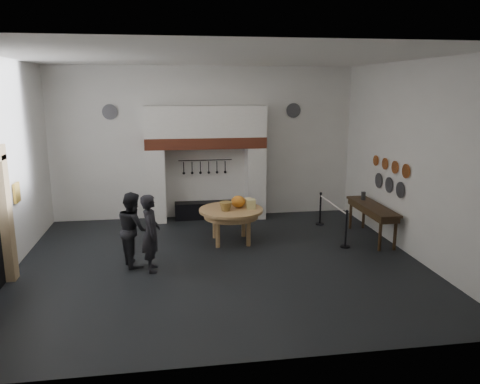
{
  "coord_description": "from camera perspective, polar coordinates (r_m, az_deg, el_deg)",
  "views": [
    {
      "loc": [
        -1.08,
        -9.97,
        3.89
      ],
      "look_at": [
        0.64,
        1.2,
        1.35
      ],
      "focal_mm": 35.0,
      "sensor_mm": 36.0,
      "label": 1
    }
  ],
  "objects": [
    {
      "name": "visitor_far",
      "position": [
        10.61,
        -12.9,
        -4.42
      ],
      "size": [
        0.85,
        0.96,
        1.66
      ],
      "primitive_type": "imported",
      "rotation": [
        0.0,
        0.0,
        1.89
      ],
      "color": "black",
      "rests_on": "floor"
    },
    {
      "name": "floor",
      "position": [
        10.76,
        -2.41,
        -8.55
      ],
      "size": [
        9.0,
        8.0,
        0.02
      ],
      "primitive_type": "cube",
      "color": "black",
      "rests_on": "ground"
    },
    {
      "name": "wall_front",
      "position": [
        6.28,
        1.47,
        -2.48
      ],
      "size": [
        9.0,
        0.02,
        4.5
      ],
      "primitive_type": "cube",
      "color": "silver",
      "rests_on": "floor"
    },
    {
      "name": "wall_back",
      "position": [
        14.11,
        -4.31,
        5.95
      ],
      "size": [
        9.0,
        0.02,
        4.5
      ],
      "primitive_type": "cube",
      "color": "silver",
      "rests_on": "floor"
    },
    {
      "name": "side_table",
      "position": [
        12.6,
        15.84,
        -1.7
      ],
      "size": [
        0.55,
        2.2,
        0.06
      ],
      "primitive_type": "cube",
      "color": "#3D2916",
      "rests_on": "floor"
    },
    {
      "name": "ceiling",
      "position": [
        10.04,
        -2.66,
        16.13
      ],
      "size": [
        9.0,
        8.0,
        0.02
      ],
      "primitive_type": "cube",
      "color": "silver",
      "rests_on": "wall_back"
    },
    {
      "name": "work_table",
      "position": [
        11.87,
        -1.1,
        -2.22
      ],
      "size": [
        1.98,
        1.98,
        0.07
      ],
      "primitive_type": "cylinder",
      "rotation": [
        0.0,
        0.0,
        -0.26
      ],
      "color": "tan",
      "rests_on": "floor"
    },
    {
      "name": "barrier_post_near",
      "position": [
        11.86,
        12.8,
        -4.52
      ],
      "size": [
        0.05,
        0.05,
        0.9
      ],
      "primitive_type": "cylinder",
      "color": "black",
      "rests_on": "floor"
    },
    {
      "name": "pewter_plate_back_right",
      "position": [
        14.45,
        6.53,
        9.85
      ],
      "size": [
        0.44,
        0.03,
        0.44
      ],
      "primitive_type": "cylinder",
      "rotation": [
        1.57,
        0.0,
        0.0
      ],
      "color": "#4C4C51",
      "rests_on": "wall_back"
    },
    {
      "name": "wall_plaque",
      "position": [
        11.51,
        -25.56,
        -0.07
      ],
      "size": [
        0.05,
        0.34,
        0.44
      ],
      "primitive_type": "cube",
      "color": "gold",
      "rests_on": "wall_left"
    },
    {
      "name": "door_jamb_far",
      "position": [
        10.54,
        -26.71,
        -2.95
      ],
      "size": [
        0.22,
        0.3,
        2.6
      ],
      "primitive_type": "cube",
      "color": "tan",
      "rests_on": "floor"
    },
    {
      "name": "wicker_basket",
      "position": [
        11.67,
        -1.74,
        -1.75
      ],
      "size": [
        0.39,
        0.39,
        0.22
      ],
      "primitive_type": "cone",
      "rotation": [
        3.14,
        0.0,
        -0.26
      ],
      "color": "olive",
      "rests_on": "work_table"
    },
    {
      "name": "utensil_rail",
      "position": [
        14.09,
        -4.25,
        3.9
      ],
      "size": [
        1.6,
        0.02,
        0.02
      ],
      "primitive_type": "cylinder",
      "rotation": [
        0.0,
        1.57,
        0.0
      ],
      "color": "black",
      "rests_on": "wall_back"
    },
    {
      "name": "cheese_block_small",
      "position": [
        12.15,
        0.98,
        -1.22
      ],
      "size": [
        0.18,
        0.18,
        0.2
      ],
      "primitive_type": "cube",
      "color": "#FFDC98",
      "rests_on": "work_table"
    },
    {
      "name": "pewter_jug",
      "position": [
        13.1,
        14.8,
        -0.47
      ],
      "size": [
        0.12,
        0.12,
        0.22
      ],
      "primitive_type": "cylinder",
      "color": "#444549",
      "rests_on": "side_table"
    },
    {
      "name": "barrier_rope",
      "position": [
        12.65,
        11.25,
        -1.48
      ],
      "size": [
        0.04,
        2.0,
        0.04
      ],
      "primitive_type": "cylinder",
      "rotation": [
        1.57,
        0.0,
        0.0
      ],
      "color": "white",
      "rests_on": "barrier_post_near"
    },
    {
      "name": "copper_pan_d",
      "position": [
        13.2,
        16.23,
        3.71
      ],
      "size": [
        0.03,
        0.28,
        0.28
      ],
      "primitive_type": "cylinder",
      "rotation": [
        0.0,
        1.57,
        0.0
      ],
      "color": "#C6662D",
      "rests_on": "wall_right"
    },
    {
      "name": "chimney_pier_right",
      "position": [
        14.14,
        1.85,
        1.18
      ],
      "size": [
        0.55,
        0.7,
        2.15
      ],
      "primitive_type": "cube",
      "color": "silver",
      "rests_on": "floor"
    },
    {
      "name": "pumpkin",
      "position": [
        11.95,
        -0.22,
        -1.19
      ],
      "size": [
        0.36,
        0.36,
        0.31
      ],
      "primitive_type": "ellipsoid",
      "color": "orange",
      "rests_on": "work_table"
    },
    {
      "name": "barrier_post_far",
      "position": [
        13.67,
        9.76,
        -2.1
      ],
      "size": [
        0.05,
        0.05,
        0.9
      ],
      "primitive_type": "cylinder",
      "color": "black",
      "rests_on": "floor"
    },
    {
      "name": "pewter_plate_left",
      "position": [
        12.01,
        18.96,
        0.24
      ],
      "size": [
        0.03,
        0.4,
        0.4
      ],
      "primitive_type": "cylinder",
      "rotation": [
        0.0,
        1.57,
        0.0
      ],
      "color": "#4C4C51",
      "rests_on": "wall_right"
    },
    {
      "name": "chimney_hood",
      "position": [
        13.7,
        -4.24,
        8.57
      ],
      "size": [
        3.5,
        0.7,
        0.9
      ],
      "primitive_type": "cube",
      "color": "silver",
      "rests_on": "hearth_brick_band"
    },
    {
      "name": "chimney_pier_left",
      "position": [
        13.91,
        -10.19,
        0.79
      ],
      "size": [
        0.55,
        0.7,
        2.15
      ],
      "primitive_type": "cube",
      "color": "silver",
      "rests_on": "floor"
    },
    {
      "name": "pewter_plate_mid",
      "position": [
        12.53,
        17.7,
        0.83
      ],
      "size": [
        0.03,
        0.4,
        0.4
      ],
      "primitive_type": "cylinder",
      "rotation": [
        0.0,
        1.57,
        0.0
      ],
      "color": "#4C4C51",
      "rests_on": "wall_right"
    },
    {
      "name": "copper_pan_b",
      "position": [
        12.22,
        18.37,
        2.88
      ],
      "size": [
        0.03,
        0.32,
        0.32
      ],
      "primitive_type": "cylinder",
      "rotation": [
        0.0,
        1.57,
        0.0
      ],
      "color": "#C6662D",
      "rests_on": "wall_right"
    },
    {
      "name": "wall_right",
      "position": [
        11.54,
        20.33,
        3.7
      ],
      "size": [
        0.02,
        8.0,
        4.5
      ],
      "primitive_type": "cube",
      "color": "silver",
      "rests_on": "floor"
    },
    {
      "name": "cheese_block_big",
      "position": [
        11.86,
        1.32,
        -1.47
      ],
      "size": [
        0.22,
        0.22,
        0.24
      ],
      "primitive_type": "cube",
      "color": "#E1D686",
      "rests_on": "work_table"
    },
    {
      "name": "hearth_brick_band",
      "position": [
        13.75,
        -4.2,
        6.03
      ],
      "size": [
        3.5,
        0.72,
        0.32
      ],
      "primitive_type": "cube",
      "color": "#9E442B",
      "rests_on": "chimney_pier_left"
    },
    {
      "name": "bread_loaf",
      "position": [
        12.17,
        -1.79,
        -1.37
      ],
      "size": [
        0.31,
        0.18,
        0.13
      ],
      "primitive_type": "ellipsoid",
      "color": "#A27439",
      "rests_on": "work_table"
    },
    {
      "name": "copper_pan_c",
      "position": [
        12.71,
        17.26,
        3.31
      ],
      "size": [
        0.03,
        0.3,
        0.3
      ],
      "primitive_type": "cylinder",
      "rotation": [
        0.0,
        1.57,
        0.0
      ],
      "color": "#C6662D",
      "rests_on": "wall_right"
    },
    {
      "name": "pewter_plate_right",
      "position": [
        13.06,
        16.55,
        1.36
      ],
      "size": [
        0.03,
        0.4,
        0.4
      ],
      "primitive_type": "cylinder",
      "rotation": [
        0.0,
        1.57,
        0.0
      ],
      "color": "#4C4C51",
      "rests_on": "wall_right"
    },
    {
      "name": "iron_range",
      "position": [
        14.21,
        -4.09,
        -2.21
      ],
      "size": [
        1.9,
        0.45,
        0.5
      ],
      "primitive_type": "cube",
      "color": "black",
      "rests_on": "floor"
    },
    {
      "name": "visitor_near",
      "position": [
        10.2,
        -10.81,
        -4.93
      ],
      "size": [
        0.44,
        0.64,
        1.69
      ],
      "primitive_type": "imported",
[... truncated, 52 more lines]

